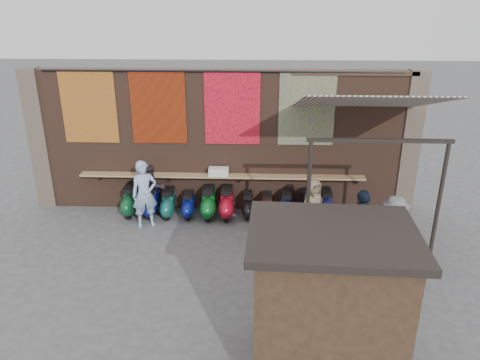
{
  "coord_description": "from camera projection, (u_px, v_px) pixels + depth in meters",
  "views": [
    {
      "loc": [
        0.99,
        -9.87,
        5.9
      ],
      "look_at": [
        0.56,
        1.2,
        1.44
      ],
      "focal_mm": 35.0,
      "sensor_mm": 36.0,
      "label": 1
    }
  ],
  "objects": [
    {
      "name": "scooter_stool_1",
      "position": [
        151.0,
        201.0,
        13.18
      ],
      "size": [
        0.4,
        0.88,
        0.84
      ],
      "primitive_type": null,
      "color": "navy",
      "rests_on": "ground"
    },
    {
      "name": "stall_shelf",
      "position": [
        322.0,
        291.0,
        8.42
      ],
      "size": [
        1.89,
        0.18,
        0.06
      ],
      "primitive_type": "cube",
      "rotation": [
        0.0,
        0.0,
        -0.04
      ],
      "color": "#473321",
      "rests_on": "market_stall"
    },
    {
      "name": "stall_roof",
      "position": [
        333.0,
        234.0,
        6.99
      ],
      "size": [
        2.64,
        2.08,
        0.12
      ],
      "primitive_type": "cube",
      "rotation": [
        0.0,
        0.0,
        -0.04
      ],
      "color": "black",
      "rests_on": "market_stall"
    },
    {
      "name": "scooter_stool_9",
      "position": [
        307.0,
        206.0,
        12.96
      ],
      "size": [
        0.38,
        0.84,
        0.8
      ],
      "primitive_type": null,
      "color": "black",
      "rests_on": "ground"
    },
    {
      "name": "ground",
      "position": [
        215.0,
        253.0,
        11.39
      ],
      "size": [
        70.0,
        70.0,
        0.0
      ],
      "primitive_type": "plane",
      "color": "#474749",
      "rests_on": "ground"
    },
    {
      "name": "awning_header",
      "position": [
        380.0,
        141.0,
        9.55
      ],
      "size": [
        3.0,
        0.08,
        0.08
      ],
      "primitive_type": "cube",
      "color": "black",
      "rests_on": "awning_post_left"
    },
    {
      "name": "eating_counter",
      "position": [
        222.0,
        176.0,
        13.13
      ],
      "size": [
        8.0,
        0.32,
        0.05
      ],
      "primitive_type": "cube",
      "color": "#9E7A51",
      "rests_on": "brick_wall"
    },
    {
      "name": "shopper_tan",
      "position": [
        312.0,
        205.0,
        12.19
      ],
      "size": [
        0.85,
        0.78,
        1.46
      ],
      "primitive_type": "imported",
      "rotation": [
        0.0,
        0.0,
        0.59
      ],
      "color": "#7C6A4F",
      "rests_on": "ground"
    },
    {
      "name": "scooter_stool_5",
      "position": [
        227.0,
        203.0,
        13.05
      ],
      "size": [
        0.4,
        0.9,
        0.85
      ],
      "primitive_type": null,
      "color": "#A30C1F",
      "rests_on": "ground"
    },
    {
      "name": "scooter_stool_4",
      "position": [
        209.0,
        203.0,
        13.05
      ],
      "size": [
        0.4,
        0.9,
        0.85
      ],
      "primitive_type": null,
      "color": "#0D5F22",
      "rests_on": "ground"
    },
    {
      "name": "scooter_stool_8",
      "position": [
        286.0,
        205.0,
        13.04
      ],
      "size": [
        0.35,
        0.78,
        0.74
      ],
      "primitive_type": null,
      "color": "#14164C",
      "rests_on": "ground"
    },
    {
      "name": "shelf_box",
      "position": [
        219.0,
        172.0,
        13.06
      ],
      "size": [
        0.55,
        0.27,
        0.23
      ],
      "primitive_type": "cube",
      "color": "white",
      "rests_on": "eating_counter"
    },
    {
      "name": "pier_left",
      "position": [
        40.0,
        139.0,
        13.33
      ],
      "size": [
        0.5,
        0.5,
        4.0
      ],
      "primitive_type": "cube",
      "color": "#4C4238",
      "rests_on": "ground"
    },
    {
      "name": "awning_canvas",
      "position": [
        367.0,
        102.0,
        10.77
      ],
      "size": [
        3.2,
        3.28,
        0.97
      ],
      "primitive_type": "cube",
      "rotation": [
        -0.28,
        0.0,
        0.0
      ],
      "color": "beige",
      "rests_on": "brick_wall"
    },
    {
      "name": "scooter_stool_2",
      "position": [
        168.0,
        203.0,
        13.13
      ],
      "size": [
        0.37,
        0.81,
        0.77
      ],
      "primitive_type": null,
      "color": "#175D55",
      "rests_on": "ground"
    },
    {
      "name": "hang_rail",
      "position": [
        220.0,
        71.0,
        12.19
      ],
      "size": [
        9.5,
        0.06,
        0.06
      ],
      "primitive_type": "cylinder",
      "rotation": [
        0.0,
        1.57,
        0.0
      ],
      "color": "black",
      "rests_on": "brick_wall"
    },
    {
      "name": "tapestry_sun",
      "position": [
        158.0,
        108.0,
        12.62
      ],
      "size": [
        1.5,
        0.02,
        2.0
      ],
      "primitive_type": "cube",
      "color": "red",
      "rests_on": "brick_wall"
    },
    {
      "name": "awning_post_right",
      "position": [
        438.0,
        209.0,
        10.08
      ],
      "size": [
        0.09,
        0.09,
        3.1
      ],
      "primitive_type": "cylinder",
      "color": "black",
      "rests_on": "ground"
    },
    {
      "name": "awning_post_left",
      "position": [
        307.0,
        207.0,
        10.18
      ],
      "size": [
        0.09,
        0.09,
        3.1
      ],
      "primitive_type": "cylinder",
      "color": "black",
      "rests_on": "ground"
    },
    {
      "name": "shopper_grey",
      "position": [
        393.0,
        230.0,
        10.7
      ],
      "size": [
        1.2,
        0.86,
        1.68
      ],
      "primitive_type": "imported",
      "rotation": [
        0.0,
        0.0,
        2.91
      ],
      "color": "slate",
      "rests_on": "ground"
    },
    {
      "name": "tapestry_orange",
      "position": [
        232.0,
        108.0,
        12.55
      ],
      "size": [
        1.5,
        0.02,
        2.0
      ],
      "primitive_type": "cube",
      "color": "red",
      "rests_on": "brick_wall"
    },
    {
      "name": "scooter_stool_0",
      "position": [
        131.0,
        201.0,
        13.21
      ],
      "size": [
        0.4,
        0.89,
        0.84
      ],
      "primitive_type": null,
      "color": "#0F4C26",
      "rests_on": "ground"
    },
    {
      "name": "diner_right",
      "position": [
        152.0,
        191.0,
        12.96
      ],
      "size": [
        0.94,
        0.9,
        1.54
      ],
      "primitive_type": "imported",
      "rotation": [
        0.0,
        0.0,
        0.58
      ],
      "color": "#2A2125",
      "rests_on": "ground"
    },
    {
      "name": "tapestry_multi",
      "position": [
        307.0,
        109.0,
        12.48
      ],
      "size": [
        1.5,
        0.02,
        2.0
      ],
      "primitive_type": "cube",
      "color": "navy",
      "rests_on": "brick_wall"
    },
    {
      "name": "scooter_stool_6",
      "position": [
        248.0,
        205.0,
        13.12
      ],
      "size": [
        0.32,
        0.72,
        0.68
      ],
      "primitive_type": null,
      "color": "black",
      "rests_on": "ground"
    },
    {
      "name": "tapestry_redgold",
      "position": [
        89.0,
        107.0,
        12.69
      ],
      "size": [
        1.5,
        0.02,
        2.0
      ],
      "primitive_type": "cube",
      "color": "maroon",
      "rests_on": "brick_wall"
    },
    {
      "name": "awning_ledger",
      "position": [
        355.0,
        73.0,
        12.09
      ],
      "size": [
        3.3,
        0.08,
        0.12
      ],
      "primitive_type": "cube",
      "color": "#33261C",
      "rests_on": "brick_wall"
    },
    {
      "name": "scooter_stool_3",
      "position": [
        188.0,
        205.0,
        13.1
      ],
      "size": [
        0.33,
        0.74,
        0.7
      ],
      "primitive_type": null,
      "color": "navy",
      "rests_on": "ground"
    },
    {
      "name": "market_stall",
      "position": [
        327.0,
        306.0,
        7.48
      ],
      "size": [
        2.35,
        1.81,
        2.47
      ],
      "primitive_type": "cube",
      "rotation": [
        0.0,
        0.0,
        -0.04
      ],
      "color": "black",
      "rests_on": "ground"
    },
    {
      "name": "scooter_stool_7",
      "position": [
        267.0,
        206.0,
        13.1
      ],
      "size": [
        0.32,
        0.71,
        0.67
      ],
      "primitive_type": null,
      "color": "#96260D",
      "rests_on": "ground"
    },
    {
      "name": "diner_left",
      "position": [
        144.0,
        194.0,
        12.41
      ],
      "size": [
        0.78,
        0.65,
        1.83
      ],
      "primitive_type": "imported",
      "rotation": [
        0.0,
        0.0,
        0.37
      ],
      "color": "#93AFD6",
      "rests_on": "ground"
    },
    {
      "name": "stall_sign",
      "position": [
        325.0,
        248.0,
        8.09
      ],
      "size": [
        1.2,
        0.09,
        0.5
      ],
      "primitive_type": "cube",
      "rotation": [
        0.0,
        0.0,
        -0.04
      ],
      "color": "gold",
      "rests_on": "market_stall"
    },
    {
      "name": "scooter_stool_10",
      "position": [
        326.0,
        204.0,
        13.02
      ],
      "size": [
        0.38,
        0.85,
        0.81
      ],
      "primitive_type": null,
      "color": "navy",
      "rests_on": "ground"
    },
    {
      "name": "brick_wall",
      "position": [
        222.0,
        141.0,
        13.14
      ],
      "size": [
        10.0,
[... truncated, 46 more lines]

